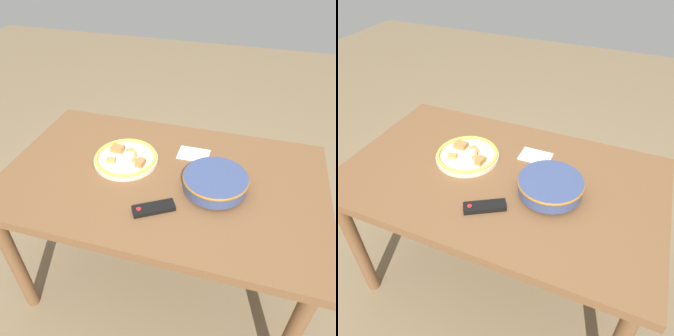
# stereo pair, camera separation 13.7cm
# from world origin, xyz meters

# --- Properties ---
(ground_plane) EXTENTS (8.00, 8.00, 0.00)m
(ground_plane) POSITION_xyz_m (0.00, 0.00, 0.00)
(ground_plane) COLOR #7F6B4C
(dining_table) EXTENTS (1.36, 0.82, 0.72)m
(dining_table) POSITION_xyz_m (0.00, 0.00, 0.64)
(dining_table) COLOR brown
(dining_table) RESTS_ON ground_plane
(noodle_bowl) EXTENTS (0.26, 0.26, 0.07)m
(noodle_bowl) POSITION_xyz_m (-0.23, 0.03, 0.77)
(noodle_bowl) COLOR #384775
(noodle_bowl) RESTS_ON dining_table
(food_plate) EXTENTS (0.29, 0.29, 0.04)m
(food_plate) POSITION_xyz_m (0.19, -0.05, 0.74)
(food_plate) COLOR beige
(food_plate) RESTS_ON dining_table
(tv_remote) EXTENTS (0.16, 0.13, 0.02)m
(tv_remote) POSITION_xyz_m (-0.03, 0.20, 0.73)
(tv_remote) COLOR black
(tv_remote) RESTS_ON dining_table
(folded_napkin) EXTENTS (0.14, 0.10, 0.01)m
(folded_napkin) POSITION_xyz_m (-0.10, -0.18, 0.73)
(folded_napkin) COLOR white
(folded_napkin) RESTS_ON dining_table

